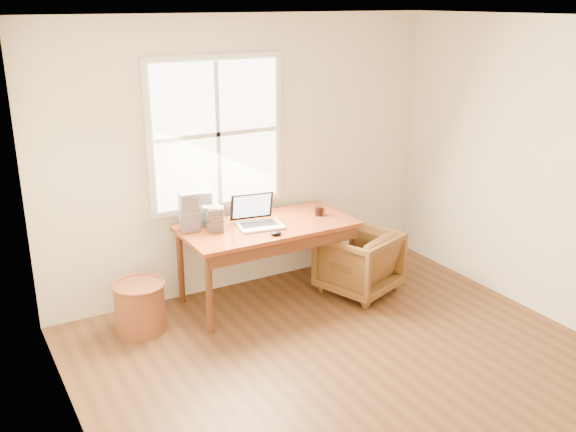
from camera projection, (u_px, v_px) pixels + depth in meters
name	position (u px, v px, depth m)	size (l,w,h in m)	color
room_shell	(377.00, 216.00, 4.35)	(4.04, 4.54, 2.64)	brown
desk	(268.00, 226.00, 5.90)	(1.60, 0.80, 0.04)	brown
armchair	(359.00, 262.00, 6.18)	(0.66, 0.68, 0.62)	brown
wicker_stool	(140.00, 307.00, 5.48)	(0.43, 0.43, 0.43)	brown
laptop	(260.00, 213.00, 5.77)	(0.37, 0.39, 0.28)	silver
mouse	(276.00, 234.00, 5.61)	(0.10, 0.06, 0.03)	black
coffee_mug	(319.00, 211.00, 6.11)	(0.08, 0.08, 0.09)	black
cd_stack_a	(204.00, 207.00, 5.90)	(0.15, 0.13, 0.30)	#B2B9BE
cd_stack_b	(216.00, 219.00, 5.69)	(0.14, 0.12, 0.22)	#26262B
cd_stack_c	(189.00, 212.00, 5.68)	(0.16, 0.14, 0.35)	#9F9FAC
cd_stack_d	(210.00, 215.00, 5.84)	(0.15, 0.13, 0.19)	#B3B6BE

